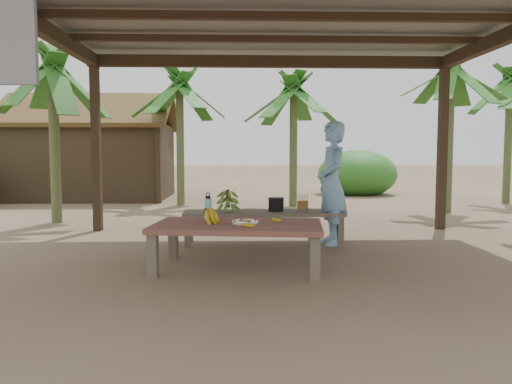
{
  "coord_description": "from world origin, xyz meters",
  "views": [
    {
      "loc": [
        -0.52,
        -5.76,
        1.28
      ],
      "look_at": [
        -0.32,
        0.08,
        0.8
      ],
      "focal_mm": 35.0,
      "sensor_mm": 36.0,
      "label": 1
    }
  ],
  "objects_px": {
    "water_flask": "(208,208)",
    "cooking_pot": "(276,205)",
    "ripe_banana_bunch": "(205,215)",
    "woman": "(332,183)",
    "bench": "(264,215)",
    "plate": "(245,222)",
    "work_table": "(238,229)"
  },
  "relations": [
    {
      "from": "water_flask",
      "to": "cooking_pot",
      "type": "distance_m",
      "value": 1.44
    },
    {
      "from": "cooking_pot",
      "to": "woman",
      "type": "xyz_separation_m",
      "value": [
        0.76,
        -0.09,
        0.3
      ]
    },
    {
      "from": "ripe_banana_bunch",
      "to": "work_table",
      "type": "bearing_deg",
      "value": -6.58
    },
    {
      "from": "bench",
      "to": "ripe_banana_bunch",
      "type": "xyz_separation_m",
      "value": [
        -0.7,
        -1.45,
        0.19
      ]
    },
    {
      "from": "cooking_pot",
      "to": "bench",
      "type": "bearing_deg",
      "value": -177.14
    },
    {
      "from": "work_table",
      "to": "plate",
      "type": "distance_m",
      "value": 0.12
    },
    {
      "from": "plate",
      "to": "woman",
      "type": "bearing_deg",
      "value": 50.47
    },
    {
      "from": "bench",
      "to": "plate",
      "type": "distance_m",
      "value": 1.57
    },
    {
      "from": "work_table",
      "to": "woman",
      "type": "height_order",
      "value": "woman"
    },
    {
      "from": "ripe_banana_bunch",
      "to": "plate",
      "type": "distance_m",
      "value": 0.44
    },
    {
      "from": "plate",
      "to": "cooking_pot",
      "type": "height_order",
      "value": "cooking_pot"
    },
    {
      "from": "plate",
      "to": "water_flask",
      "type": "distance_m",
      "value": 0.59
    },
    {
      "from": "water_flask",
      "to": "plate",
      "type": "bearing_deg",
      "value": -43.47
    },
    {
      "from": "cooking_pot",
      "to": "woman",
      "type": "distance_m",
      "value": 0.82
    },
    {
      "from": "plate",
      "to": "cooking_pot",
      "type": "relative_size",
      "value": 1.36
    },
    {
      "from": "ripe_banana_bunch",
      "to": "woman",
      "type": "height_order",
      "value": "woman"
    },
    {
      "from": "plate",
      "to": "water_flask",
      "type": "relative_size",
      "value": 0.93
    },
    {
      "from": "bench",
      "to": "woman",
      "type": "bearing_deg",
      "value": -5.92
    },
    {
      "from": "work_table",
      "to": "plate",
      "type": "height_order",
      "value": "plate"
    },
    {
      "from": "ripe_banana_bunch",
      "to": "cooking_pot",
      "type": "bearing_deg",
      "value": 58.96
    },
    {
      "from": "plate",
      "to": "woman",
      "type": "height_order",
      "value": "woman"
    },
    {
      "from": "ripe_banana_bunch",
      "to": "plate",
      "type": "xyz_separation_m",
      "value": [
        0.43,
        -0.09,
        -0.07
      ]
    },
    {
      "from": "woman",
      "to": "ripe_banana_bunch",
      "type": "bearing_deg",
      "value": -56.26
    },
    {
      "from": "water_flask",
      "to": "cooking_pot",
      "type": "relative_size",
      "value": 1.45
    },
    {
      "from": "ripe_banana_bunch",
      "to": "water_flask",
      "type": "distance_m",
      "value": 0.31
    },
    {
      "from": "cooking_pot",
      "to": "ripe_banana_bunch",
      "type": "bearing_deg",
      "value": -121.04
    },
    {
      "from": "plate",
      "to": "water_flask",
      "type": "xyz_separation_m",
      "value": [
        -0.42,
        0.4,
        0.11
      ]
    },
    {
      "from": "bench",
      "to": "woman",
      "type": "distance_m",
      "value": 1.04
    },
    {
      "from": "bench",
      "to": "plate",
      "type": "height_order",
      "value": "plate"
    },
    {
      "from": "ripe_banana_bunch",
      "to": "woman",
      "type": "bearing_deg",
      "value": 40.05
    },
    {
      "from": "water_flask",
      "to": "woman",
      "type": "bearing_deg",
      "value": 33.17
    },
    {
      "from": "work_table",
      "to": "ripe_banana_bunch",
      "type": "distance_m",
      "value": 0.39
    }
  ]
}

